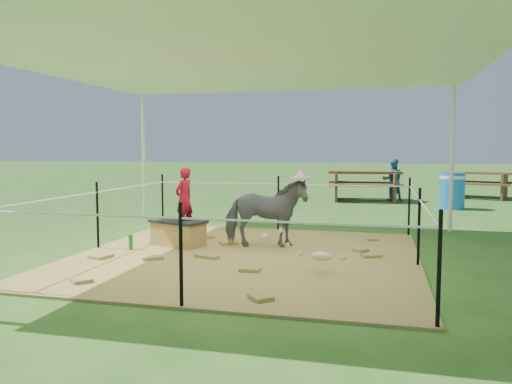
% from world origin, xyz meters
% --- Properties ---
extents(ground, '(90.00, 90.00, 0.00)m').
position_xyz_m(ground, '(0.00, 0.00, 0.00)').
color(ground, '#2D5919').
rests_on(ground, ground).
extents(hay_patch, '(4.60, 4.60, 0.03)m').
position_xyz_m(hay_patch, '(0.00, 0.00, 0.01)').
color(hay_patch, brown).
rests_on(hay_patch, ground).
extents(canopy_tent, '(6.30, 6.30, 2.90)m').
position_xyz_m(canopy_tent, '(0.00, 0.00, 2.69)').
color(canopy_tent, silver).
rests_on(canopy_tent, ground).
extents(rope_fence, '(4.54, 4.54, 1.00)m').
position_xyz_m(rope_fence, '(0.00, -0.00, 0.64)').
color(rope_fence, black).
rests_on(rope_fence, ground).
extents(straw_bale, '(0.86, 0.61, 0.35)m').
position_xyz_m(straw_bale, '(-1.16, 0.43, 0.20)').
color(straw_bale, '#A57C3C').
rests_on(straw_bale, hay_patch).
extents(dark_cloth, '(0.92, 0.67, 0.04)m').
position_xyz_m(dark_cloth, '(-1.16, 0.43, 0.40)').
color(dark_cloth, black).
rests_on(dark_cloth, straw_bale).
extents(woman, '(0.32, 0.39, 0.93)m').
position_xyz_m(woman, '(-1.06, 0.43, 0.84)').
color(woman, '#AA1023').
rests_on(woman, straw_bale).
extents(green_bottle, '(0.08, 0.08, 0.22)m').
position_xyz_m(green_bottle, '(-1.71, -0.02, 0.14)').
color(green_bottle, '#197422').
rests_on(green_bottle, hay_patch).
extents(pony, '(1.30, 0.81, 1.02)m').
position_xyz_m(pony, '(0.14, 0.62, 0.54)').
color(pony, '#47474C').
rests_on(pony, hay_patch).
extents(pink_hat, '(0.32, 0.32, 0.15)m').
position_xyz_m(pink_hat, '(0.14, 0.62, 1.12)').
color(pink_hat, pink).
rests_on(pink_hat, pony).
extents(foal, '(0.87, 0.58, 0.44)m').
position_xyz_m(foal, '(1.12, -0.70, 0.25)').
color(foal, beige).
rests_on(foal, hay_patch).
extents(trash_barrel, '(0.62, 0.62, 0.90)m').
position_xyz_m(trash_barrel, '(3.49, 6.56, 0.45)').
color(trash_barrel, blue).
rests_on(trash_barrel, ground).
extents(picnic_table_near, '(2.14, 1.62, 0.85)m').
position_xyz_m(picnic_table_near, '(1.33, 8.05, 0.42)').
color(picnic_table_near, '#56361D').
rests_on(picnic_table_near, ground).
extents(picnic_table_far, '(2.24, 1.90, 0.79)m').
position_xyz_m(picnic_table_far, '(4.60, 9.70, 0.40)').
color(picnic_table_far, brown).
rests_on(picnic_table_far, ground).
extents(distant_person, '(0.64, 0.53, 1.20)m').
position_xyz_m(distant_person, '(2.11, 8.17, 0.60)').
color(distant_person, '#3178B9').
rests_on(distant_person, ground).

